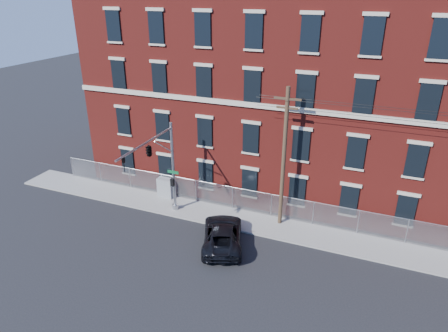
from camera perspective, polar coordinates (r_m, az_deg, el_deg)
name	(u,v)px	position (r m, az deg, el deg)	size (l,w,h in m)	color
ground	(226,262)	(26.00, 0.23, -13.42)	(140.00, 140.00, 0.00)	black
sidewalk	(431,260)	(29.17, 27.31, -11.73)	(65.00, 3.00, 0.12)	gray
mill_building	(446,101)	(34.26, 29.03, 8.09)	(55.30, 14.32, 16.30)	maroon
chain_link_fence	(433,236)	(29.75, 27.53, -8.76)	(59.06, 0.06, 1.85)	#A5A8AD
traffic_signal_mast	(155,157)	(27.42, -9.74, 1.31)	(0.90, 6.75, 7.00)	#9EA0A5
utility_pole_near	(284,156)	(27.49, 8.50, 1.35)	(1.80, 0.28, 10.00)	#473523
pickup_truck	(222,234)	(27.14, -0.22, -9.67)	(2.51, 5.44, 1.51)	black
utility_cabinet	(166,188)	(33.03, -8.28, -3.06)	(1.29, 0.64, 1.61)	gray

